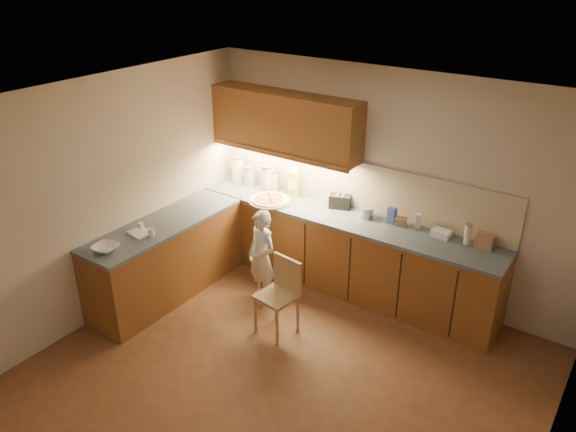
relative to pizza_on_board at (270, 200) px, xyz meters
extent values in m
plane|color=brown|center=(1.31, -1.54, -0.94)|extent=(4.50, 4.50, 0.00)
cube|color=beige|center=(1.31, 0.46, 0.36)|extent=(4.50, 0.04, 2.60)
cube|color=beige|center=(1.31, -3.54, 0.36)|extent=(4.50, 0.04, 2.60)
cube|color=beige|center=(-0.94, -1.54, 0.36)|extent=(0.04, 4.00, 2.60)
cube|color=beige|center=(3.56, -1.54, 0.36)|extent=(0.04, 4.00, 2.60)
cube|color=white|center=(1.31, -1.54, 1.66)|extent=(4.50, 4.00, 0.04)
cube|color=brown|center=(0.93, 0.16, -0.50)|extent=(3.75, 0.60, 0.88)
cube|color=brown|center=(-0.64, -1.14, -0.50)|extent=(0.60, 2.00, 0.88)
cube|color=#475865|center=(0.93, 0.16, -0.04)|extent=(3.77, 0.62, 0.04)
cube|color=#475865|center=(-0.64, -1.14, -0.04)|extent=(0.62, 2.02, 0.04)
cube|color=black|center=(-0.59, -0.14, -0.50)|extent=(0.02, 0.01, 0.80)
cube|color=black|center=(0.01, -0.14, -0.50)|extent=(0.02, 0.01, 0.80)
cube|color=black|center=(0.61, -0.14, -0.50)|extent=(0.02, 0.01, 0.80)
cube|color=black|center=(1.21, -0.14, -0.50)|extent=(0.02, 0.01, 0.80)
cube|color=black|center=(1.81, -0.14, -0.50)|extent=(0.02, 0.01, 0.80)
cube|color=black|center=(2.41, -0.14, -0.50)|extent=(0.02, 0.01, 0.80)
cube|color=#C5B898|center=(0.93, 0.44, 0.27)|extent=(3.75, 0.02, 0.58)
cube|color=brown|center=(0.03, 0.28, 0.91)|extent=(1.95, 0.35, 0.70)
cube|color=brown|center=(0.03, 0.11, 0.56)|extent=(1.95, 0.02, 0.06)
cylinder|color=tan|center=(0.00, 0.00, -0.01)|extent=(0.52, 0.52, 0.02)
cylinder|color=#F5E6C0|center=(0.00, 0.00, 0.01)|extent=(0.45, 0.45, 0.02)
cylinder|color=#D14A1B|center=(0.00, 0.00, 0.02)|extent=(0.36, 0.36, 0.01)
sphere|color=white|center=(0.06, -0.04, 0.04)|extent=(0.07, 0.07, 0.07)
cylinder|color=white|center=(0.10, -0.10, 0.08)|extent=(0.08, 0.11, 0.21)
imported|color=silver|center=(0.36, -0.64, -0.38)|extent=(0.47, 0.37, 1.12)
cylinder|color=tan|center=(0.66, -1.17, -0.73)|extent=(0.03, 0.03, 0.42)
cylinder|color=tan|center=(0.98, -1.21, -0.73)|extent=(0.03, 0.03, 0.42)
cylinder|color=tan|center=(0.71, -0.86, -0.73)|extent=(0.03, 0.03, 0.42)
cylinder|color=tan|center=(1.02, -0.90, -0.73)|extent=(0.03, 0.03, 0.42)
cube|color=tan|center=(0.84, -1.03, -0.51)|extent=(0.42, 0.42, 0.04)
cube|color=tan|center=(0.86, -0.87, -0.30)|extent=(0.37, 0.08, 0.37)
imported|color=white|center=(-0.64, -1.94, 0.01)|extent=(0.29, 0.29, 0.06)
cylinder|color=white|center=(-0.73, 0.29, 0.14)|extent=(0.17, 0.17, 0.33)
cylinder|color=gray|center=(-0.73, 0.29, 0.32)|extent=(0.18, 0.18, 0.02)
cylinder|color=beige|center=(-0.54, 0.29, 0.10)|extent=(0.14, 0.14, 0.24)
cylinder|color=tan|center=(-0.54, 0.29, 0.23)|extent=(0.15, 0.15, 0.02)
cylinder|color=beige|center=(-0.24, 0.28, 0.13)|extent=(0.17, 0.17, 0.31)
cylinder|color=gray|center=(-0.24, 0.28, 0.30)|extent=(0.18, 0.18, 0.02)
cylinder|color=beige|center=(-0.20, 0.32, 0.10)|extent=(0.15, 0.15, 0.25)
cylinder|color=gray|center=(-0.20, 0.32, 0.23)|extent=(0.16, 0.16, 0.02)
cube|color=gold|center=(0.13, 0.34, 0.13)|extent=(0.14, 0.12, 0.31)
cube|color=silver|center=(0.13, 0.34, 0.31)|extent=(0.09, 0.08, 0.05)
cube|color=black|center=(0.78, 0.34, 0.06)|extent=(0.28, 0.22, 0.16)
cube|color=silver|center=(0.76, 0.33, 0.14)|extent=(0.06, 0.11, 0.00)
cube|color=silver|center=(0.81, 0.35, 0.14)|extent=(0.06, 0.11, 0.00)
cylinder|color=#A5A5AA|center=(1.17, 0.28, 0.04)|extent=(0.16, 0.16, 0.12)
cylinder|color=#A5A5AA|center=(1.17, 0.28, 0.10)|extent=(0.17, 0.17, 0.01)
cube|color=#304990|center=(1.47, 0.30, 0.07)|extent=(0.10, 0.07, 0.19)
cube|color=tan|center=(1.58, 0.31, 0.02)|extent=(0.14, 0.12, 0.09)
cube|color=silver|center=(1.76, 0.36, 0.06)|extent=(0.07, 0.07, 0.16)
cube|color=silver|center=(2.05, 0.30, 0.02)|extent=(0.21, 0.15, 0.08)
cylinder|color=white|center=(2.32, 0.29, 0.09)|extent=(0.07, 0.07, 0.22)
cylinder|color=tan|center=(2.32, 0.29, 0.20)|extent=(0.07, 0.07, 0.01)
cube|color=tan|center=(2.50, 0.34, 0.05)|extent=(0.18, 0.15, 0.14)
cube|color=white|center=(-0.65, -1.48, -0.01)|extent=(0.28, 0.23, 0.02)
cylinder|color=white|center=(-0.72, -1.40, 0.02)|extent=(0.07, 0.07, 0.08)
cylinder|color=silver|center=(-0.51, -1.44, 0.02)|extent=(0.07, 0.07, 0.09)
camera|label=1|loc=(3.72, -4.99, 2.75)|focal=35.00mm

